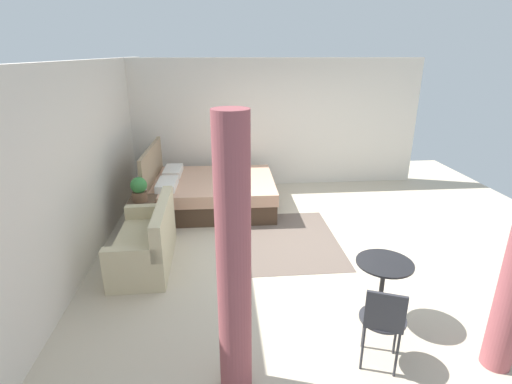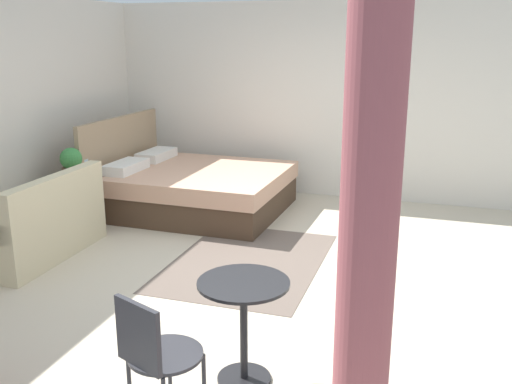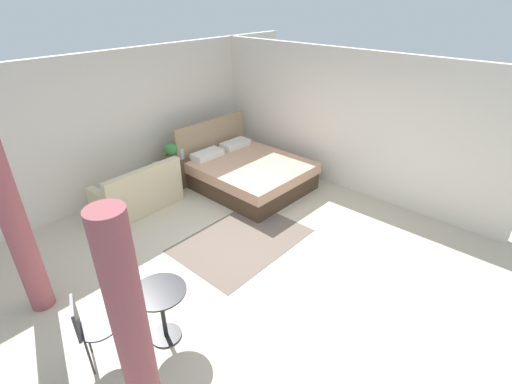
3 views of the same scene
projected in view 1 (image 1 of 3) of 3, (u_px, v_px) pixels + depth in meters
name	position (u px, v px, depth m)	size (l,w,h in m)	color
ground_plane	(301.00, 242.00, 5.92)	(8.69, 9.07, 0.02)	beige
wall_back	(83.00, 164.00, 5.20)	(8.69, 0.12, 2.64)	silver
wall_right	(276.00, 124.00, 8.12)	(0.12, 6.07, 2.64)	silver
area_rug	(290.00, 239.00, 5.97)	(2.03, 1.43, 0.01)	#66564C
bed	(210.00, 192.00, 7.13)	(1.88, 2.25, 1.16)	#473323
couch	(147.00, 244.00, 5.23)	(1.50, 0.74, 0.86)	beige
nightstand	(144.00, 215.00, 6.20)	(0.49, 0.42, 0.55)	brown
potted_plant	(139.00, 189.00, 5.94)	(0.25, 0.25, 0.39)	brown
vase	(143.00, 190.00, 6.18)	(0.11, 0.11, 0.22)	silver
balcony_table	(383.00, 280.00, 4.05)	(0.59, 0.59, 0.70)	black
cafe_chair_near_window	(383.00, 319.00, 3.38)	(0.54, 0.54, 0.86)	#2D2D33
curtain_right	(234.00, 264.00, 2.99)	(0.27, 0.27, 2.38)	#994C51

